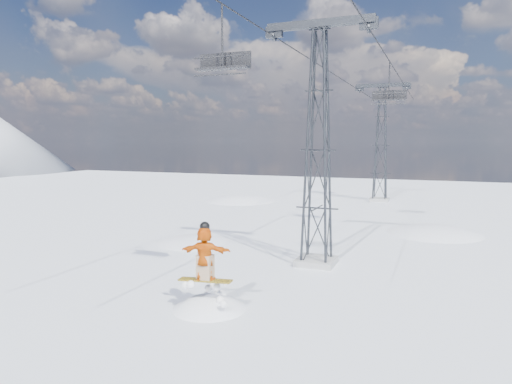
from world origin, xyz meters
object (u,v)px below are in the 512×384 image
snowboarder_jump (210,351)px  lift_tower_far (381,146)px  lift_tower_near (318,151)px  lift_chair_near (223,62)px

snowboarder_jump → lift_tower_far: bearing=86.3°
lift_tower_far → snowboarder_jump: (-2.08, -32.10, -7.07)m
snowboarder_jump → lift_tower_near: bearing=73.7°
lift_tower_far → lift_chair_near: bearing=-94.1°
snowboarder_jump → lift_chair_near: bearing=94.5°
lift_tower_near → lift_tower_far: same height
lift_tower_near → lift_chair_near: (-2.20, -5.57, 3.33)m
lift_chair_near → snowboarder_jump: bearing=-85.5°
lift_tower_far → lift_chair_near: 30.83m
snowboarder_jump → lift_chair_near: lift_chair_near is taller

